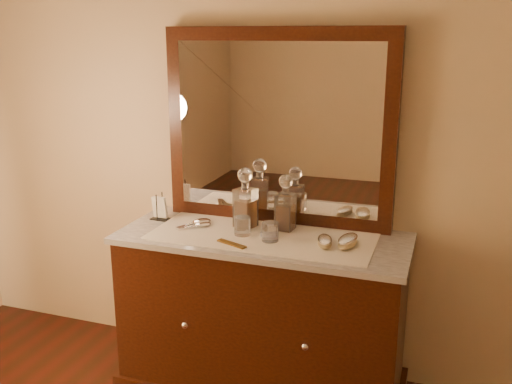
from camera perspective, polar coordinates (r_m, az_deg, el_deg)
dresser_cabinet at (r=3.00m, az=0.64°, el=-12.29°), size 1.40×0.55×0.82m
dresser_plinth at (r=3.19m, az=0.62°, el=-18.18°), size 1.46×0.59×0.08m
knob_left at (r=2.86m, az=-7.11°, el=-13.07°), size 0.04×0.04×0.04m
knob_right at (r=2.67m, az=4.95°, el=-15.15°), size 0.04×0.04×0.04m
marble_top at (r=2.83m, az=0.67°, el=-4.66°), size 1.44×0.59×0.03m
mirror_frame at (r=2.93m, az=2.23°, el=6.43°), size 1.20×0.08×1.00m
mirror_glass at (r=2.90m, az=2.04°, el=6.33°), size 1.06×0.01×0.86m
lace_runner at (r=2.81m, az=0.54°, el=-4.47°), size 1.10×0.45×0.00m
pin_dish at (r=2.81m, az=1.31°, el=-4.24°), size 0.10×0.10×0.02m
comb at (r=2.70m, az=-2.45°, el=-5.20°), size 0.17×0.09×0.01m
napkin_rack at (r=3.09m, az=-9.61°, el=-1.68°), size 0.10×0.06×0.15m
decanter_left at (r=2.91m, az=-1.06°, el=-1.22°), size 0.12×0.12×0.31m
decanter_right at (r=2.87m, az=2.96°, el=-1.66°), size 0.09×0.09×0.29m
brush_near at (r=2.70m, az=6.89°, el=-4.93°), size 0.10×0.16×0.04m
brush_far at (r=2.70m, az=9.17°, el=-4.87°), size 0.10×0.19×0.05m
hand_mirror_outer at (r=3.00m, az=-5.74°, el=-3.01°), size 0.14×0.21×0.02m
hand_mirror_inner at (r=2.96m, az=-5.64°, el=-3.29°), size 0.15×0.17×0.02m
tumblers at (r=2.77m, az=0.01°, el=-3.70°), size 0.24×0.12×0.09m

